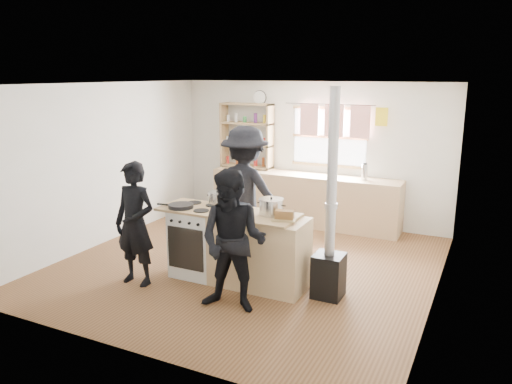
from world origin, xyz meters
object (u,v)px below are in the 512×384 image
flue_heater (330,246)px  skillet_greens (181,206)px  person_near_left (135,224)px  thermos (365,172)px  stockpot_counter (271,207)px  cooking_island (238,247)px  bread_board (284,216)px  roast_tray (231,208)px  person_near_right (233,242)px  stockpot_stove (217,198)px  person_far (245,192)px

flue_heater → skillet_greens: bearing=-173.8°
person_near_left → thermos: bearing=59.0°
skillet_greens → stockpot_counter: 1.21m
cooking_island → flue_heater: (1.19, 0.08, 0.18)m
bread_board → roast_tray: bearing=173.2°
person_near_right → stockpot_stove: bearing=121.1°
cooking_island → roast_tray: size_ratio=5.02×
stockpot_stove → person_far: (0.05, 0.72, -0.06)m
bread_board → skillet_greens: bearing=-176.9°
cooking_island → skillet_greens: size_ratio=5.31×
skillet_greens → stockpot_stove: bearing=46.0°
cooking_island → person_near_left: size_ratio=1.25×
skillet_greens → person_far: 1.14m
skillet_greens → bread_board: 1.43m
stockpot_stove → skillet_greens: bearing=-134.0°
person_far → flue_heater: bearing=153.0°
thermos → person_near_right: 3.54m
stockpot_counter → person_near_right: person_near_right is taller
flue_heater → person_far: size_ratio=1.31×
roast_tray → stockpot_counter: stockpot_counter is taller
roast_tray → person_far: person_far is taller
cooking_island → skillet_greens: bearing=-169.9°
thermos → stockpot_counter: (-0.49, -2.68, -0.00)m
cooking_island → person_far: bearing=111.5°
bread_board → person_near_left: (-1.80, -0.55, -0.19)m
roast_tray → person_near_right: (0.43, -0.75, -0.15)m
person_near_right → stockpot_counter: bearing=75.4°
thermos → bread_board: 2.84m
stockpot_stove → bread_board: 1.12m
cooking_island → stockpot_stove: size_ratio=8.00×
thermos → skillet_greens: size_ratio=0.72×
stockpot_stove → person_near_left: person_near_left is taller
roast_tray → flue_heater: (1.30, 0.04, -0.32)m
roast_tray → thermos: bearing=69.5°
bread_board → stockpot_counter: bearing=148.5°
skillet_greens → roast_tray: bearing=14.4°
bread_board → flue_heater: size_ratio=0.13×
person_near_left → person_near_right: bearing=-3.9°
skillet_greens → person_near_right: bearing=-28.0°
skillet_greens → bread_board: bearing=3.1°
cooking_island → person_near_left: person_near_left is taller
flue_heater → person_far: 1.81m
thermos → roast_tray: bearing=-110.5°
bread_board → person_far: 1.44m
thermos → skillet_greens: (-1.68, -2.91, -0.08)m
person_near_left → person_near_right: 1.47m
person_near_left → person_near_right: (1.46, -0.11, 0.02)m
bread_board → person_near_right: bearing=-117.4°
flue_heater → person_near_left: size_ratio=1.58×
roast_tray → person_near_right: bearing=-59.9°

